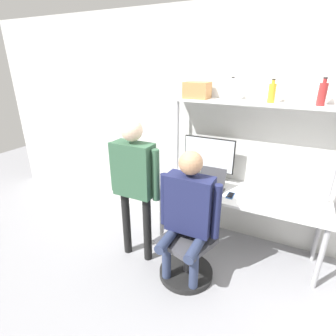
{
  "coord_description": "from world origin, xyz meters",
  "views": [
    {
      "loc": [
        0.43,
        -2.35,
        2.09
      ],
      "look_at": [
        -0.66,
        -0.13,
        1.09
      ],
      "focal_mm": 28.0,
      "sensor_mm": 36.0,
      "label": 1
    }
  ],
  "objects": [
    {
      "name": "laptop",
      "position": [
        -0.32,
        0.26,
        0.81
      ],
      "size": [
        0.29,
        0.26,
        0.25
      ],
      "color": "#333338",
      "rests_on": "desk"
    },
    {
      "name": "monitor",
      "position": [
        -0.43,
        0.5,
        1.05
      ],
      "size": [
        0.61,
        0.19,
        0.54
      ],
      "color": "black",
      "rests_on": "desk"
    },
    {
      "name": "person_seated",
      "position": [
        -0.35,
        -0.33,
        0.81
      ],
      "size": [
        0.61,
        0.47,
        1.37
      ],
      "color": "#2D3856",
      "rests_on": "ground_plane"
    },
    {
      "name": "bottle_amber",
      "position": [
        0.17,
        0.5,
        1.81
      ],
      "size": [
        0.07,
        0.07,
        0.23
      ],
      "color": "gold",
      "rests_on": "shelf_unit"
    },
    {
      "name": "desk",
      "position": [
        0.0,
        0.34,
        0.66
      ],
      "size": [
        1.83,
        0.64,
        0.74
      ],
      "color": "white",
      "rests_on": "ground_plane"
    },
    {
      "name": "office_chair",
      "position": [
        -0.34,
        -0.29,
        0.28
      ],
      "size": [
        0.58,
        0.58,
        0.91
      ],
      "color": "black",
      "rests_on": "ground_plane"
    },
    {
      "name": "shelf_unit",
      "position": [
        0.0,
        0.5,
        1.49
      ],
      "size": [
        1.74,
        0.3,
        1.72
      ],
      "color": "silver",
      "rests_on": "ground_plane"
    },
    {
      "name": "bottle_red",
      "position": [
        0.6,
        0.5,
        1.82
      ],
      "size": [
        0.07,
        0.07,
        0.25
      ],
      "color": "maroon",
      "rests_on": "shelf_unit"
    },
    {
      "name": "ground_plane",
      "position": [
        0.0,
        0.0,
        0.0
      ],
      "size": [
        12.0,
        12.0,
        0.0
      ],
      "primitive_type": "plane",
      "color": "gray"
    },
    {
      "name": "person_standing",
      "position": [
        -0.98,
        -0.29,
        1.01
      ],
      "size": [
        0.59,
        0.22,
        1.59
      ],
      "color": "black",
      "rests_on": "ground_plane"
    },
    {
      "name": "cell_phone",
      "position": [
        -0.08,
        0.22,
        0.75
      ],
      "size": [
        0.07,
        0.15,
        0.01
      ],
      "color": "#264C8C",
      "rests_on": "desk"
    },
    {
      "name": "storage_box",
      "position": [
        -0.62,
        0.5,
        1.8
      ],
      "size": [
        0.27,
        0.22,
        0.18
      ],
      "color": "#B27A47",
      "rests_on": "shelf_unit"
    },
    {
      "name": "bottle_clear",
      "position": [
        -0.23,
        0.5,
        1.82
      ],
      "size": [
        0.07,
        0.07,
        0.24
      ],
      "color": "silver",
      "rests_on": "shelf_unit"
    },
    {
      "name": "wall_back",
      "position": [
        0.0,
        0.69,
        1.35
      ],
      "size": [
        8.0,
        0.06,
        2.7
      ],
      "color": "silver",
      "rests_on": "ground_plane"
    }
  ]
}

